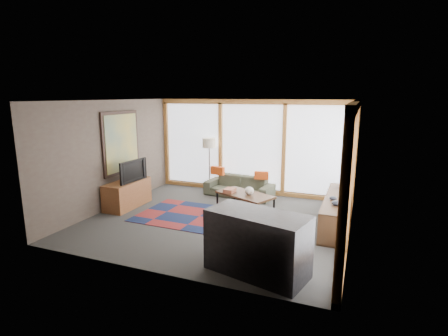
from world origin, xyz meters
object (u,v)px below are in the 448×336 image
at_px(coffee_table, 245,203).
at_px(television, 130,171).
at_px(bar_counter, 257,243).
at_px(tv_console, 127,194).
at_px(floor_lamp, 209,165).
at_px(bookshelf, 335,211).
at_px(sofa, 239,186).

xyz_separation_m(coffee_table, television, (-2.72, -0.64, 0.69)).
relative_size(television, bar_counter, 0.60).
height_order(television, bar_counter, television).
relative_size(tv_console, television, 1.39).
height_order(floor_lamp, television, floor_lamp).
bearing_deg(bar_counter, television, 165.83).
distance_m(coffee_table, tv_console, 2.90).
relative_size(coffee_table, bookshelf, 0.55).
bearing_deg(floor_lamp, bar_counter, -57.35).
bearing_deg(floor_lamp, television, -119.47).
bearing_deg(bookshelf, television, -173.41).
xyz_separation_m(tv_console, television, (0.10, 0.04, 0.59)).
bearing_deg(sofa, floor_lamp, 172.70).
bearing_deg(bar_counter, sofa, 126.95).
distance_m(television, bar_counter, 4.33).
bearing_deg(coffee_table, television, -166.86).
relative_size(floor_lamp, bar_counter, 0.99).
relative_size(floor_lamp, tv_console, 1.18).
height_order(bookshelf, television, television).
height_order(floor_lamp, bookshelf, floor_lamp).
bearing_deg(floor_lamp, tv_console, -120.98).
height_order(coffee_table, tv_console, tv_console).
bearing_deg(sofa, tv_console, -133.95).
bearing_deg(bookshelf, tv_console, -173.07).
bearing_deg(bookshelf, coffee_table, 177.59).
distance_m(sofa, floor_lamp, 1.13).
distance_m(bookshelf, television, 4.83).
height_order(sofa, floor_lamp, floor_lamp).
bearing_deg(tv_console, bookshelf, 6.93).
distance_m(floor_lamp, television, 2.39).
distance_m(tv_console, television, 0.60).
distance_m(coffee_table, bookshelf, 2.04).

